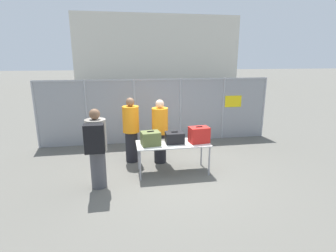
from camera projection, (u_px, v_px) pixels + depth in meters
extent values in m
plane|color=#605E56|center=(172.00, 172.00, 6.62)|extent=(120.00, 120.00, 0.00)
cylinder|color=#9EA0A5|center=(36.00, 115.00, 8.14)|extent=(0.07, 0.07, 2.14)
cylinder|color=#9EA0A5|center=(87.00, 113.00, 8.39)|extent=(0.07, 0.07, 2.14)
cylinder|color=#9EA0A5|center=(135.00, 112.00, 8.65)|extent=(0.07, 0.07, 2.14)
cylinder|color=#9EA0A5|center=(180.00, 110.00, 8.90)|extent=(0.07, 0.07, 2.14)
cylinder|color=#9EA0A5|center=(223.00, 109.00, 9.16)|extent=(0.07, 0.07, 2.14)
cylinder|color=#9EA0A5|center=(263.00, 107.00, 9.41)|extent=(0.07, 0.07, 2.14)
cube|color=gray|center=(158.00, 111.00, 8.77)|extent=(7.67, 0.01, 2.14)
cube|color=#9EA0A5|center=(157.00, 80.00, 8.51)|extent=(7.67, 0.04, 0.04)
cube|color=yellow|center=(233.00, 101.00, 9.14)|extent=(0.60, 0.01, 0.40)
cube|color=silver|center=(173.00, 144.00, 6.42)|extent=(1.79, 0.77, 0.02)
cylinder|color=#99999E|center=(140.00, 166.00, 6.07)|extent=(0.04, 0.04, 0.74)
cylinder|color=#99999E|center=(209.00, 161.00, 6.34)|extent=(0.04, 0.04, 0.74)
cylinder|color=#99999E|center=(138.00, 156.00, 6.69)|extent=(0.04, 0.04, 0.74)
cylinder|color=#99999E|center=(201.00, 152.00, 6.96)|extent=(0.04, 0.04, 0.74)
cube|color=#566033|center=(151.00, 138.00, 6.25)|extent=(0.48, 0.40, 0.32)
cube|color=black|center=(150.00, 131.00, 6.20)|extent=(0.16, 0.04, 0.02)
cube|color=black|center=(175.00, 138.00, 6.41)|extent=(0.45, 0.36, 0.27)
cube|color=black|center=(175.00, 132.00, 6.37)|extent=(0.16, 0.03, 0.02)
cube|color=red|center=(199.00, 135.00, 6.44)|extent=(0.50, 0.37, 0.38)
cube|color=black|center=(199.00, 127.00, 6.39)|extent=(0.16, 0.04, 0.02)
cylinder|color=#4C4C51|center=(98.00, 169.00, 5.77)|extent=(0.33, 0.33, 0.84)
cylinder|color=gray|center=(96.00, 135.00, 5.57)|extent=(0.44, 0.44, 0.70)
sphere|color=brown|center=(95.00, 114.00, 5.46)|extent=(0.23, 0.23, 0.23)
cube|color=black|center=(94.00, 139.00, 5.24)|extent=(0.39, 0.24, 0.59)
cylinder|color=black|center=(160.00, 148.00, 7.16)|extent=(0.33, 0.33, 0.83)
cylinder|color=orange|center=(160.00, 121.00, 6.97)|extent=(0.43, 0.43, 0.69)
sphere|color=beige|center=(160.00, 104.00, 6.85)|extent=(0.22, 0.22, 0.22)
cylinder|color=black|center=(132.00, 147.00, 7.22)|extent=(0.33, 0.33, 0.85)
cylinder|color=orange|center=(131.00, 119.00, 7.02)|extent=(0.44, 0.44, 0.70)
sphere|color=brown|center=(130.00, 102.00, 6.90)|extent=(0.23, 0.23, 0.23)
cube|color=#B2B2B7|center=(186.00, 113.00, 11.60)|extent=(2.76, 1.37, 0.54)
sphere|color=black|center=(179.00, 119.00, 10.84)|extent=(0.66, 0.66, 0.66)
sphere|color=black|center=(172.00, 112.00, 12.27)|extent=(0.66, 0.66, 0.66)
cylinder|color=#59595B|center=(144.00, 119.00, 11.35)|extent=(0.97, 0.06, 0.06)
cube|color=beige|center=(152.00, 53.00, 30.14)|extent=(15.53, 12.29, 6.71)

